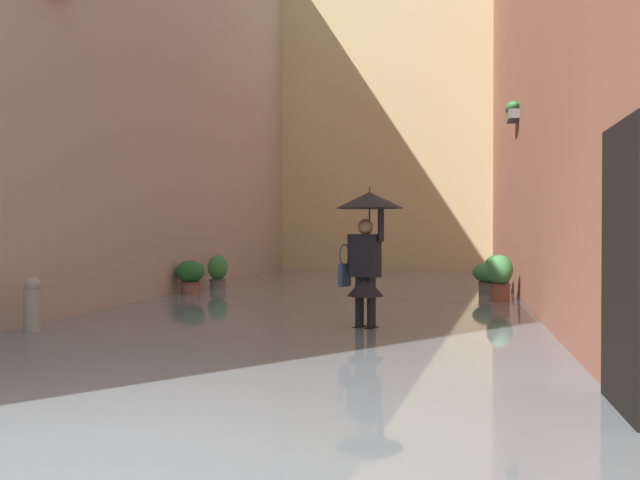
# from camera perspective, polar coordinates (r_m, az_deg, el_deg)

# --- Properties ---
(ground_plane) EXTENTS (60.00, 60.00, 0.00)m
(ground_plane) POSITION_cam_1_polar(r_m,az_deg,el_deg) (13.18, 1.27, -5.36)
(ground_plane) COLOR #605B56
(flood_water) EXTENTS (7.80, 24.86, 0.09)m
(flood_water) POSITION_cam_1_polar(r_m,az_deg,el_deg) (13.17, 1.27, -5.17)
(flood_water) COLOR slate
(flood_water) RESTS_ON ground_plane
(building_facade_left) EXTENTS (2.04, 22.86, 10.62)m
(building_facade_left) POSITION_cam_1_polar(r_m,az_deg,el_deg) (13.64, 20.70, 17.32)
(building_facade_left) COLOR #935642
(building_facade_left) RESTS_ON ground_plane
(building_facade_right) EXTENTS (2.04, 22.86, 10.79)m
(building_facade_right) POSITION_cam_1_polar(r_m,az_deg,el_deg) (15.06, -16.14, 16.08)
(building_facade_right) COLOR #A89989
(building_facade_right) RESTS_ON ground_plane
(building_facade_far) EXTENTS (10.60, 1.80, 11.24)m
(building_facade_far) POSITION_cam_1_polar(r_m,az_deg,el_deg) (23.72, 5.68, 10.98)
(building_facade_far) COLOR tan
(building_facade_far) RESTS_ON ground_plane
(person_wading) EXTENTS (0.92, 0.92, 2.01)m
(person_wading) POSITION_cam_1_polar(r_m,az_deg,el_deg) (9.18, 4.00, 0.41)
(person_wading) COLOR black
(person_wading) RESTS_ON ground_plane
(potted_plant_mid_right) EXTENTS (0.46, 0.46, 0.86)m
(potted_plant_mid_right) POSITION_cam_1_polar(r_m,az_deg,el_deg) (15.78, -8.64, -2.68)
(potted_plant_mid_right) COLOR #66605B
(potted_plant_mid_right) RESTS_ON ground_plane
(potted_plant_near_right) EXTENTS (0.60, 0.60, 0.79)m
(potted_plant_near_right) POSITION_cam_1_polar(r_m,az_deg,el_deg) (14.46, -10.92, -3.02)
(potted_plant_near_right) COLOR brown
(potted_plant_near_right) RESTS_ON ground_plane
(potted_plant_near_left) EXTENTS (0.49, 0.49, 0.85)m
(potted_plant_near_left) POSITION_cam_1_polar(r_m,az_deg,el_deg) (15.88, 14.55, -2.66)
(potted_plant_near_left) COLOR #66605B
(potted_plant_near_left) RESTS_ON ground_plane
(potted_plant_far_left) EXTENTS (0.48, 0.48, 0.96)m
(potted_plant_far_left) POSITION_cam_1_polar(r_m,az_deg,el_deg) (13.11, 14.95, -3.07)
(potted_plant_far_left) COLOR brown
(potted_plant_far_left) RESTS_ON ground_plane
(potted_plant_mid_left) EXTENTS (0.70, 0.70, 0.75)m
(potted_plant_mid_left) POSITION_cam_1_polar(r_m,az_deg,el_deg) (14.53, 14.13, -3.04)
(potted_plant_mid_left) COLOR #66605B
(potted_plant_mid_left) RESTS_ON ground_plane
(mooring_bollard) EXTENTS (0.23, 0.23, 0.81)m
(mooring_bollard) POSITION_cam_1_polar(r_m,az_deg,el_deg) (9.57, -23.10, -5.30)
(mooring_bollard) COLOR gray
(mooring_bollard) RESTS_ON ground_plane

